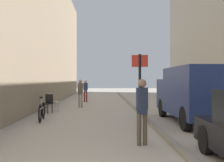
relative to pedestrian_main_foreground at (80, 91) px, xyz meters
The scene contains 11 objects.
ground_plane 2.56m from the pedestrian_main_foreground, 48.65° to the right, with size 80.00×80.00×0.00m, color #A8A093.
building_facade_left 5.53m from the pedestrian_main_foreground, 151.56° to the right, with size 2.53×40.00×10.06m, color gray.
kerb_strip 3.73m from the pedestrian_main_foreground, 29.52° to the right, with size 0.16×40.00×0.12m, color gray.
pedestrian_main_foreground is the anchor object (origin of this frame).
pedestrian_mid_block 4.15m from the pedestrian_main_foreground, 89.52° to the left, with size 0.33×0.21×1.65m.
pedestrian_far_crossing 9.77m from the pedestrian_main_foreground, 75.93° to the right, with size 0.32×0.25×1.67m.
delivery_van 7.71m from the pedestrian_main_foreground, 50.03° to the right, with size 2.05×4.98×2.13m.
street_sign_post 6.87m from the pedestrian_main_foreground, 66.42° to the right, with size 0.60×0.11×2.60m.
bicycle_leaning 5.37m from the pedestrian_main_foreground, 101.84° to the right, with size 0.23×1.77×0.98m.
cafe_chair_near_window 3.03m from the pedestrian_main_foreground, 117.18° to the right, with size 0.58×0.58×0.94m.
cafe_chair_by_doorway 2.17m from the pedestrian_main_foreground, 130.03° to the right, with size 0.50×0.50×0.94m.
Camera 1 is at (-0.15, -2.60, 1.65)m, focal length 44.12 mm.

